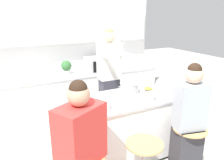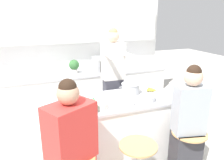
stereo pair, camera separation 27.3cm
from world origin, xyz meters
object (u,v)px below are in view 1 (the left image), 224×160
juice_carton (96,107)px  microwave (99,64)px  banana_bunch (148,88)px  fruit_bowl (103,106)px  kitchen_island (115,130)px  bar_stool_rightmost (188,148)px  person_seated_near (188,126)px  cooking_pot (129,88)px  person_wrapped_blanket (81,158)px  coffee_cup_near (133,102)px  person_cooking (109,85)px  potted_plant (66,67)px

juice_carton → microwave: 2.06m
banana_bunch → fruit_bowl: bearing=-160.4°
kitchen_island → microwave: size_ratio=3.22×
bar_stool_rightmost → juice_carton: bearing=160.3°
person_seated_near → fruit_bowl: bearing=167.0°
cooking_pot → fruit_bowl: size_ratio=2.01×
bar_stool_rightmost → person_wrapped_blanket: person_wrapped_blanket is taller
kitchen_island → juice_carton: 0.73m
bar_stool_rightmost → person_seated_near: bearing=130.4°
person_wrapped_blanket → microwave: size_ratio=2.76×
cooking_pot → juice_carton: bearing=-147.8°
coffee_cup_near → banana_bunch: size_ratio=0.61×
kitchen_island → person_wrapped_blanket: bearing=-136.6°
bar_stool_rightmost → microwave: microwave is taller
person_cooking → fruit_bowl: bearing=-118.1°
bar_stool_rightmost → person_wrapped_blanket: 1.41m
person_cooking → juice_carton: (-0.63, -0.94, 0.10)m
person_wrapped_blanket → microwave: bearing=34.4°
person_seated_near → coffee_cup_near: bearing=157.1°
kitchen_island → microwave: microwave is taller
cooking_pot → microwave: 1.44m
person_cooking → cooking_pot: person_cooking is taller
kitchen_island → coffee_cup_near: size_ratio=15.74×
person_wrapped_blanket → juice_carton: 0.57m
person_cooking → person_wrapped_blanket: (-0.94, -1.30, -0.21)m
kitchen_island → person_seated_near: 0.96m
bar_stool_rightmost → cooking_pot: bearing=114.4°
banana_bunch → microwave: size_ratio=0.33×
person_cooking → juice_carton: size_ratio=9.21×
person_wrapped_blanket → person_seated_near: size_ratio=0.99×
cooking_pot → fruit_bowl: cooking_pot is taller
kitchen_island → potted_plant: 1.71m
person_cooking → person_seated_near: 1.38m
kitchen_island → cooking_pot: bearing=24.6°
person_seated_near → banana_bunch: person_seated_near is taller
person_wrapped_blanket → coffee_cup_near: bearing=-1.6°
juice_carton → microwave: bearing=65.1°
bar_stool_rightmost → microwave: bearing=95.2°
fruit_bowl → coffee_cup_near: (0.38, -0.06, 0.00)m
person_cooking → fruit_bowl: (-0.49, -0.84, 0.05)m
juice_carton → person_wrapped_blanket: bearing=-130.5°
person_wrapped_blanket → cooking_pot: (1.01, 0.80, 0.29)m
bar_stool_rightmost → person_seated_near: person_seated_near is taller
bar_stool_rightmost → banana_bunch: (-0.07, 0.79, 0.55)m
person_cooking → fruit_bowl: size_ratio=10.26×
fruit_bowl → coffee_cup_near: coffee_cup_near is taller
fruit_bowl → coffee_cup_near: bearing=-9.1°
kitchen_island → coffee_cup_near: coffee_cup_near is taller
kitchen_island → bar_stool_rightmost: 0.97m
person_seated_near → bar_stool_rightmost: bearing=-35.9°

